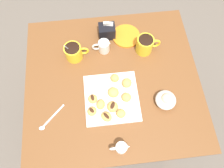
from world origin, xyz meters
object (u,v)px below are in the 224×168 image
object	(u,v)px
beignet_2	(101,104)
beignet_4	(115,78)
chocolate_sauce_pitcher	(121,148)
beignet_0	(127,83)
coffee_mug_yellow_right	(145,45)
beignet_6	(107,117)
cream_pitcher_white	(104,46)
saucer_orange_left	(126,36)
coffee_mug_yellow_left	(74,52)
sugar_caddy	(107,31)
dining_table	(113,90)
beignet_5	(126,97)
ice_cream_bowl	(166,100)
pastry_plate_square	(112,98)
beignet_9	(92,111)
beignet_1	(113,92)
beignet_7	(121,113)
beignet_3	(113,107)
beignet_8	(93,99)

from	to	relation	value
beignet_2	beignet_4	xyz separation A→B (m)	(0.08, 0.13, 0.00)
chocolate_sauce_pitcher	beignet_0	world-z (taller)	chocolate_sauce_pitcher
coffee_mug_yellow_right	beignet_6	bearing A→B (deg)	-124.07
cream_pitcher_white	beignet_2	bearing A→B (deg)	-97.89
saucer_orange_left	beignet_0	world-z (taller)	beignet_0
coffee_mug_yellow_left	sugar_caddy	size ratio (longest dim) A/B	1.27
dining_table	beignet_5	world-z (taller)	beignet_5
ice_cream_bowl	chocolate_sauce_pitcher	size ratio (longest dim) A/B	1.10
dining_table	sugar_caddy	distance (m)	0.34
coffee_mug_yellow_right	beignet_4	bearing A→B (deg)	-137.23
sugar_caddy	beignet_4	distance (m)	0.29
pastry_plate_square	beignet_2	bearing A→B (deg)	-148.89
beignet_2	ice_cream_bowl	bearing A→B (deg)	-2.02
beignet_6	beignet_9	world-z (taller)	beignet_9
cream_pitcher_white	saucer_orange_left	xyz separation A→B (m)	(0.14, 0.08, -0.03)
coffee_mug_yellow_left	ice_cream_bowl	bearing A→B (deg)	-35.62
coffee_mug_yellow_left	chocolate_sauce_pitcher	size ratio (longest dim) A/B	1.46
beignet_1	beignet_5	xyz separation A→B (m)	(0.06, -0.03, -0.00)
beignet_7	cream_pitcher_white	bearing A→B (deg)	97.06
coffee_mug_yellow_right	beignet_3	size ratio (longest dim) A/B	2.41
cream_pitcher_white	beignet_9	xyz separation A→B (m)	(-0.09, -0.35, -0.01)
beignet_1	beignet_6	distance (m)	0.13
pastry_plate_square	beignet_5	world-z (taller)	beignet_5
cream_pitcher_white	ice_cream_bowl	distance (m)	0.43
coffee_mug_yellow_right	beignet_5	xyz separation A→B (m)	(-0.14, -0.28, -0.02)
saucer_orange_left	beignet_3	bearing A→B (deg)	-106.61
coffee_mug_yellow_left	beignet_6	distance (m)	0.39
coffee_mug_yellow_right	saucer_orange_left	xyz separation A→B (m)	(-0.09, 0.10, -0.05)
sugar_caddy	saucer_orange_left	world-z (taller)	sugar_caddy
beignet_0	beignet_5	distance (m)	0.08
coffee_mug_yellow_right	beignet_5	distance (m)	0.31
saucer_orange_left	beignet_7	bearing A→B (deg)	-101.06
saucer_orange_left	beignet_8	distance (m)	0.43
coffee_mug_yellow_left	beignet_7	bearing A→B (deg)	-59.68
beignet_2	pastry_plate_square	bearing A→B (deg)	31.11
beignet_6	chocolate_sauce_pitcher	bearing A→B (deg)	-70.58
saucer_orange_left	beignet_8	size ratio (longest dim) A/B	3.44
chocolate_sauce_pitcher	beignet_1	distance (m)	0.27
chocolate_sauce_pitcher	beignet_9	world-z (taller)	chocolate_sauce_pitcher
chocolate_sauce_pitcher	beignet_2	size ratio (longest dim) A/B	1.86
beignet_3	beignet_9	bearing A→B (deg)	-173.95
coffee_mug_yellow_right	beignet_7	bearing A→B (deg)	-116.26
dining_table	beignet_2	world-z (taller)	beignet_2
cream_pitcher_white	ice_cream_bowl	world-z (taller)	ice_cream_bowl
coffee_mug_yellow_left	ice_cream_bowl	xyz separation A→B (m)	(0.43, -0.31, -0.01)
ice_cream_bowl	beignet_3	distance (m)	0.26
pastry_plate_square	beignet_9	world-z (taller)	beignet_9
coffee_mug_yellow_left	saucer_orange_left	size ratio (longest dim) A/B	0.85
sugar_caddy	ice_cream_bowl	xyz separation A→B (m)	(0.25, -0.43, -0.01)
beignet_4	beignet_7	bearing A→B (deg)	-87.51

